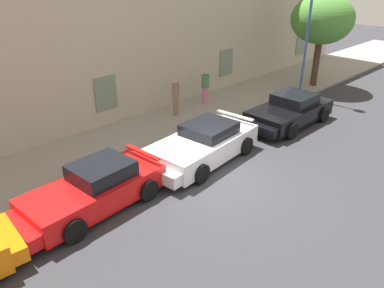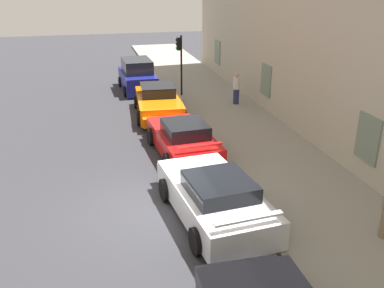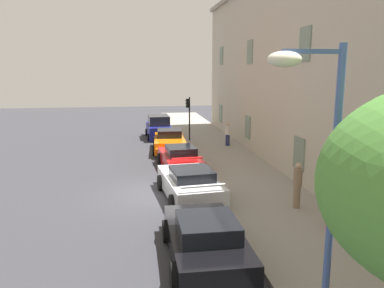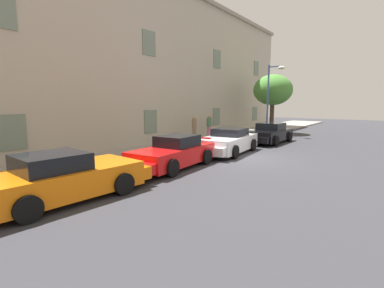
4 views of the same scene
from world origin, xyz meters
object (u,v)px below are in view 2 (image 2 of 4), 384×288
at_px(sportscar_red_lead, 159,104).
at_px(hatchback_parked, 137,77).
at_px(sportscar_yellow_flank, 182,138).
at_px(pedestrian_strolling, 236,88).
at_px(sportscar_white_middle, 212,195).
at_px(traffic_light, 180,55).

distance_m(sportscar_red_lead, hatchback_parked, 5.19).
relative_size(sportscar_yellow_flank, hatchback_parked, 1.19).
height_order(sportscar_red_lead, pedestrian_strolling, pedestrian_strolling).
relative_size(sportscar_yellow_flank, sportscar_white_middle, 0.94).
distance_m(hatchback_parked, traffic_light, 3.37).
distance_m(sportscar_white_middle, pedestrian_strolling, 10.86).
bearing_deg(traffic_light, sportscar_yellow_flank, -11.75).
distance_m(sportscar_white_middle, traffic_light, 12.58).
height_order(sportscar_red_lead, hatchback_parked, hatchback_parked).
bearing_deg(traffic_light, pedestrian_strolling, 46.45).
bearing_deg(pedestrian_strolling, sportscar_yellow_flank, -36.72).
bearing_deg(sportscar_white_middle, sportscar_red_lead, 179.68).
distance_m(sportscar_red_lead, sportscar_yellow_flank, 4.73).
bearing_deg(pedestrian_strolling, traffic_light, -133.55).
relative_size(sportscar_red_lead, hatchback_parked, 1.22).
bearing_deg(traffic_light, sportscar_red_lead, -29.24).
height_order(sportscar_white_middle, pedestrian_strolling, pedestrian_strolling).
xyz_separation_m(hatchback_parked, pedestrian_strolling, (4.47, 4.52, 0.14)).
relative_size(hatchback_parked, traffic_light, 1.24).
bearing_deg(sportscar_red_lead, sportscar_yellow_flank, 0.94).
height_order(sportscar_yellow_flank, traffic_light, traffic_light).
distance_m(sportscar_yellow_flank, traffic_light, 8.11).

